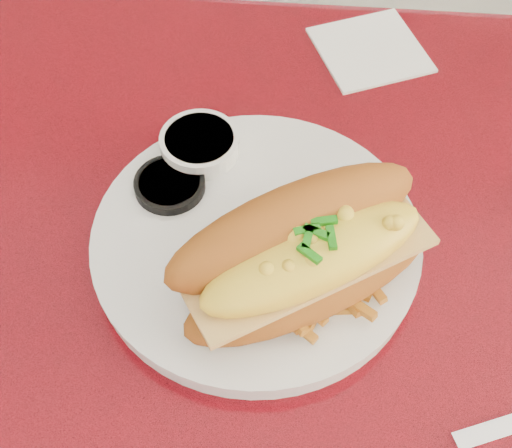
# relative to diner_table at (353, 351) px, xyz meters

# --- Properties ---
(diner_table) EXTENTS (1.23, 0.83, 0.77)m
(diner_table) POSITION_rel_diner_table_xyz_m (0.00, 0.00, 0.00)
(diner_table) COLOR red
(diner_table) RESTS_ON ground
(booth_bench_far) EXTENTS (1.20, 0.51, 0.90)m
(booth_bench_far) POSITION_rel_diner_table_xyz_m (0.00, 0.81, -0.32)
(booth_bench_far) COLOR #96150A
(booth_bench_far) RESTS_ON ground
(dinner_plate) EXTENTS (0.39, 0.39, 0.02)m
(dinner_plate) POSITION_rel_diner_table_xyz_m (-0.11, 0.02, 0.17)
(dinner_plate) COLOR silver
(dinner_plate) RESTS_ON diner_table
(mac_hoagie) EXTENTS (0.26, 0.22, 0.10)m
(mac_hoagie) POSITION_rel_diner_table_xyz_m (-0.06, -0.03, 0.23)
(mac_hoagie) COLOR #A05519
(mac_hoagie) RESTS_ON dinner_plate
(fries_pile) EXTENTS (0.10, 0.09, 0.03)m
(fries_pile) POSITION_rel_diner_table_xyz_m (-0.05, -0.03, 0.20)
(fries_pile) COLOR orange
(fries_pile) RESTS_ON dinner_plate
(fork) EXTENTS (0.04, 0.13, 0.00)m
(fork) POSITION_rel_diner_table_xyz_m (-0.04, 0.00, 0.18)
(fork) COLOR silver
(fork) RESTS_ON dinner_plate
(gravy_ramekin) EXTENTS (0.10, 0.10, 0.04)m
(gravy_ramekin) POSITION_rel_diner_table_xyz_m (-0.17, 0.11, 0.18)
(gravy_ramekin) COLOR silver
(gravy_ramekin) RESTS_ON diner_table
(sauce_cup_left) EXTENTS (0.08, 0.08, 0.03)m
(sauce_cup_left) POSITION_rel_diner_table_xyz_m (-0.20, 0.07, 0.18)
(sauce_cup_left) COLOR black
(sauce_cup_left) RESTS_ON diner_table
(paper_napkin) EXTENTS (0.15, 0.15, 0.00)m
(paper_napkin) POSITION_rel_diner_table_xyz_m (0.00, 0.31, 0.16)
(paper_napkin) COLOR white
(paper_napkin) RESTS_ON diner_table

